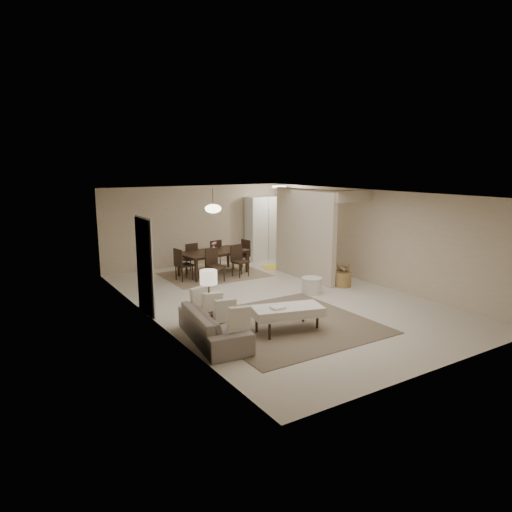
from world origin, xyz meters
TOP-DOWN VIEW (x-y plane):
  - floor at (0.00, 0.00)m, footprint 9.00×9.00m
  - ceiling at (0.00, 0.00)m, footprint 9.00×9.00m
  - back_wall at (0.00, 4.50)m, footprint 6.00×0.00m
  - left_wall at (-3.00, 0.00)m, footprint 0.00×9.00m
  - right_wall at (3.00, 0.00)m, footprint 0.00×9.00m
  - partition at (1.80, 1.25)m, footprint 0.15×2.50m
  - doorway at (-2.97, 0.60)m, footprint 0.04×0.90m
  - pantry_cabinet at (2.35, 4.15)m, footprint 1.20×0.55m
  - flush_light at (2.30, 3.20)m, footprint 0.44×0.44m
  - living_rug at (-0.82, -1.58)m, footprint 3.20×3.20m
  - sofa at (-2.45, -1.58)m, footprint 2.07×1.03m
  - ottoman_bench at (-1.02, -1.88)m, footprint 1.45×0.94m
  - side_table at (-2.40, -1.31)m, footprint 0.54×0.54m
  - table_lamp at (-2.40, -1.31)m, footprint 0.32×0.32m
  - round_pouf at (1.01, -0.10)m, footprint 0.51×0.51m
  - wicker_basket at (2.13, 0.00)m, footprint 0.57×0.57m
  - dining_rug at (-0.16, 2.93)m, footprint 2.80×2.10m
  - dining_table at (-0.16, 2.93)m, footprint 2.12×1.39m
  - dining_chairs at (-0.16, 2.93)m, footprint 2.46×1.93m
  - vase at (-0.16, 2.93)m, footprint 0.16×0.16m
  - yellow_mat at (2.01, 2.75)m, footprint 1.10×0.83m
  - pendant_light at (-0.16, 2.93)m, footprint 0.46×0.46m

SIDE VIEW (x-z plane):
  - floor at x=0.00m, z-range 0.00..0.00m
  - living_rug at x=-0.82m, z-range 0.00..0.01m
  - dining_rug at x=-0.16m, z-range 0.00..0.01m
  - yellow_mat at x=2.01m, z-range 0.00..0.01m
  - wicker_basket at x=2.13m, z-range 0.00..0.38m
  - round_pouf at x=1.01m, z-range 0.00..0.40m
  - side_table at x=-2.40m, z-range 0.00..0.49m
  - sofa at x=-2.45m, z-range 0.00..0.58m
  - dining_table at x=-0.16m, z-range 0.00..0.69m
  - ottoman_bench at x=-1.02m, z-range 0.15..0.63m
  - dining_chairs at x=-0.16m, z-range 0.00..0.91m
  - vase at x=-0.16m, z-range 0.69..0.86m
  - doorway at x=-2.97m, z-range 0.00..2.04m
  - pantry_cabinet at x=2.35m, z-range 0.00..2.10m
  - table_lamp at x=-2.40m, z-range 0.67..1.43m
  - back_wall at x=0.00m, z-range -1.75..4.25m
  - left_wall at x=-3.00m, z-range -3.25..5.75m
  - right_wall at x=3.00m, z-range -3.25..5.75m
  - partition at x=1.80m, z-range 0.00..2.50m
  - pendant_light at x=-0.16m, z-range 1.57..2.27m
  - flush_light at x=2.30m, z-range 2.44..2.48m
  - ceiling at x=0.00m, z-range 2.50..2.50m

